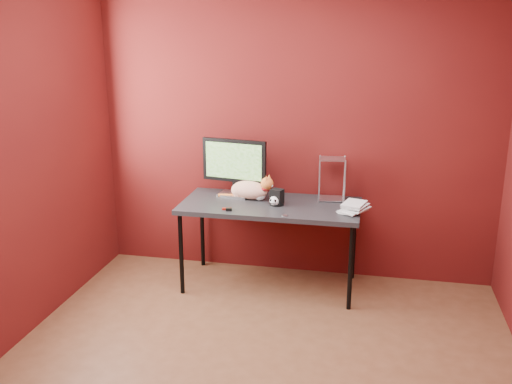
% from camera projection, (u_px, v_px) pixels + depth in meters
% --- Properties ---
extents(room, '(3.52, 3.52, 2.61)m').
position_uv_depth(room, '(254.00, 160.00, 3.28)').
color(room, '#56321D').
rests_on(room, ground).
extents(desk, '(1.50, 0.70, 0.75)m').
position_uv_depth(desk, '(270.00, 209.00, 4.81)').
color(desk, black).
rests_on(desk, ground).
extents(monitor, '(0.58, 0.23, 0.50)m').
position_uv_depth(monitor, '(234.00, 165.00, 4.94)').
color(monitor, '#B3B4B8').
rests_on(monitor, desk).
extents(cat, '(0.50, 0.26, 0.23)m').
position_uv_depth(cat, '(250.00, 190.00, 4.91)').
color(cat, '#CB572B').
rests_on(cat, desk).
extents(skull_mug, '(0.09, 0.09, 0.08)m').
position_uv_depth(skull_mug, '(275.00, 201.00, 4.72)').
color(skull_mug, white).
rests_on(skull_mug, desk).
extents(speaker, '(0.12, 0.12, 0.14)m').
position_uv_depth(speaker, '(277.00, 198.00, 4.74)').
color(speaker, black).
rests_on(speaker, desk).
extents(book_stack, '(0.26, 0.27, 0.88)m').
position_uv_depth(book_stack, '(348.00, 157.00, 4.51)').
color(book_stack, beige).
rests_on(book_stack, desk).
extents(wire_rack, '(0.23, 0.19, 0.37)m').
position_uv_depth(wire_rack, '(332.00, 179.00, 4.85)').
color(wire_rack, '#B3B4B8').
rests_on(wire_rack, desk).
extents(pocket_knife, '(0.08, 0.04, 0.02)m').
position_uv_depth(pocket_knife, '(227.00, 209.00, 4.63)').
color(pocket_knife, '#9B140B').
rests_on(pocket_knife, desk).
extents(black_gadget, '(0.05, 0.04, 0.02)m').
position_uv_depth(black_gadget, '(229.00, 209.00, 4.60)').
color(black_gadget, black).
rests_on(black_gadget, desk).
extents(washer, '(0.05, 0.05, 0.00)m').
position_uv_depth(washer, '(284.00, 216.00, 4.49)').
color(washer, '#B3B4B8').
rests_on(washer, desk).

